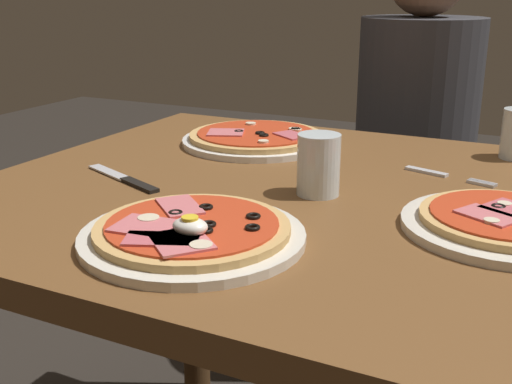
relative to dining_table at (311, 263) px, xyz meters
name	(u,v)px	position (x,y,z in m)	size (l,w,h in m)	color
dining_table	(311,263)	(0.00, 0.00, 0.00)	(1.05, 0.88, 0.75)	brown
pizza_foreground	(192,232)	(-0.06, -0.26, 0.14)	(0.28, 0.28, 0.05)	silver
pizza_across_left	(256,138)	(-0.21, 0.23, 0.14)	(0.29, 0.29, 0.03)	white
pizza_across_right	(505,223)	(0.28, -0.05, 0.14)	(0.26, 0.26, 0.03)	silver
water_glass_near	(318,169)	(0.01, -0.01, 0.16)	(0.06, 0.06, 0.09)	silver
fork	(442,175)	(0.16, 0.17, 0.13)	(0.16, 0.06, 0.00)	silver
knife	(127,180)	(-0.29, -0.09, 0.13)	(0.19, 0.09, 0.01)	silver
diner_person	(412,175)	(-0.02, 0.81, -0.07)	(0.32, 0.32, 1.18)	black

